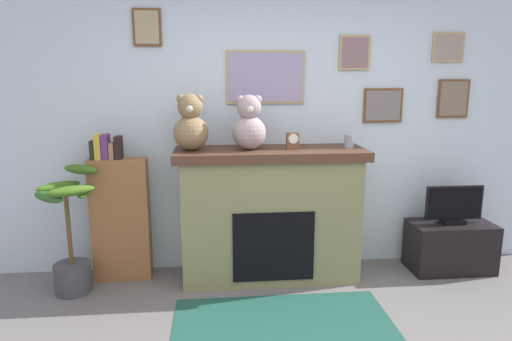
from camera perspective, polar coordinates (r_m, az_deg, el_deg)
The scene contains 11 objects.
back_wall at distance 4.21m, azimuth 2.59°, elevation 5.24°, with size 5.20×0.15×2.60m.
fireplace at distance 4.03m, azimuth 1.76°, elevation -5.44°, with size 1.65×0.60×1.17m.
bookshelf at distance 4.15m, azimuth -16.85°, elevation -5.48°, with size 0.50×0.16×1.31m.
potted_plant at distance 4.07m, azimuth -22.34°, elevation -8.47°, with size 0.55×0.60×1.06m.
tv_stand at distance 4.64m, azimuth 23.35°, elevation -8.82°, with size 0.75×0.40×0.46m, color black.
television at distance 4.52m, azimuth 23.77°, elevation -4.10°, with size 0.53×0.14×0.35m.
area_rug at distance 3.41m, azimuth 3.79°, elevation -19.72°, with size 1.62×1.10×0.01m, color #1D4C40.
candle_jar at distance 4.01m, azimuth 11.71°, elevation 3.64°, with size 0.08×0.08×0.12m, color gray.
mantel_clock at distance 3.89m, azimuth 4.65°, elevation 3.78°, with size 0.11×0.08×0.14m.
teddy_bear_brown at distance 3.82m, azimuth -8.27°, elevation 5.70°, with size 0.29×0.29×0.47m.
teddy_bear_tan at distance 3.83m, azimuth -0.87°, elevation 5.77°, with size 0.29×0.29×0.46m.
Camera 1 is at (-0.58, -2.15, 1.79)m, focal length 31.58 mm.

